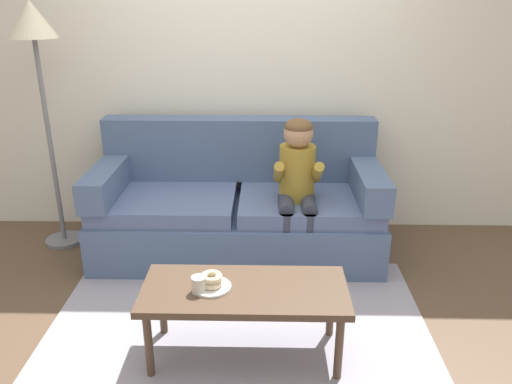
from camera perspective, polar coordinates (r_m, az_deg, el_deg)
The scene contains 12 objects.
ground at distance 3.38m, azimuth -1.80°, elevation -13.12°, with size 10.00×10.00×0.00m, color brown.
wall_back at distance 4.22m, azimuth -1.02°, elevation 14.32°, with size 8.00×0.10×2.80m, color silver.
area_rug at distance 3.18m, azimuth -2.04°, elevation -15.58°, with size 2.31×1.74×0.01m, color #9993A3.
couch at distance 3.97m, azimuth -2.02°, elevation -1.84°, with size 2.15×0.90×1.00m.
coffee_table at distance 2.81m, azimuth -1.28°, elevation -11.46°, with size 1.11×0.49×0.44m.
person_child at distance 3.65m, azimuth 4.65°, elevation 1.36°, with size 0.34×0.58×1.10m.
plate at distance 2.79m, azimuth -4.97°, elevation -10.50°, with size 0.21×0.21×0.01m, color white.
donut at distance 2.78m, azimuth -4.99°, elevation -10.06°, with size 0.12×0.12×0.04m, color beige.
donut_second at distance 2.76m, azimuth -5.01°, elevation -9.42°, with size 0.12×0.12×0.04m, color beige.
mug at distance 2.74m, azimuth -6.39°, elevation -10.22°, with size 0.08×0.08×0.09m, color silver.
toy_controller at distance 3.47m, azimuth -9.45°, elevation -12.03°, with size 0.23×0.09×0.05m.
floor_lamp at distance 4.11m, azimuth -23.41°, elevation 14.73°, with size 0.34×0.34×1.88m.
Camera 1 is at (0.16, -2.79, 1.91)m, focal length 35.83 mm.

